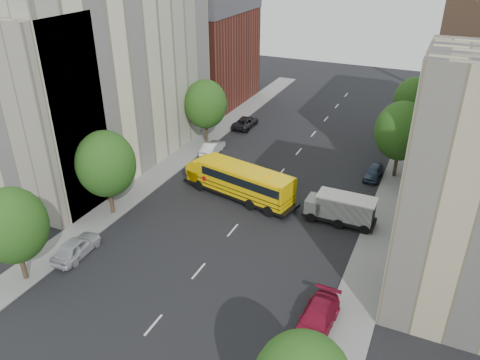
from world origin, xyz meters
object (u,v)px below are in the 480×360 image
Objects in this scene: parked_car_0 at (76,247)px; street_tree_2 at (206,104)px; street_tree_0 at (12,226)px; parked_car_2 at (245,122)px; safari_truck at (341,209)px; parked_car_3 at (317,319)px; street_tree_1 at (106,164)px; street_tree_5 at (414,100)px; street_tree_4 at (401,131)px; parked_car_5 at (398,128)px; parked_car_4 at (374,172)px; school_bus at (238,180)px; parked_car_1 at (212,148)px.

street_tree_2 is at bearing -90.83° from parked_car_0.
street_tree_0 reaches higher than parked_car_0.
parked_car_2 is (2.20, 6.56, -4.15)m from street_tree_2.
safari_truck is at bearing -30.15° from street_tree_2.
parked_car_3 is (1.66, -12.91, -0.66)m from safari_truck.
street_tree_2 reaches higher than parked_car_2.
safari_truck is at bearing 20.28° from street_tree_1.
street_tree_1 reaches higher than street_tree_5.
street_tree_1 is 1.54× the size of parked_car_3.
street_tree_4 is at bearing 160.32° from parked_car_2.
parked_car_5 is at bearing 92.09° from parked_car_3.
parked_car_5 is at bearing 89.84° from parked_car_4.
parked_car_5 is at bearing 75.33° from school_bus.
school_bus reaches higher than parked_car_5.
street_tree_1 reaches higher than safari_truck.
parked_car_0 is 41.21m from parked_car_5.
street_tree_1 reaches higher than parked_car_3.
parked_car_0 is (1.41, 3.81, -3.87)m from street_tree_0.
street_tree_5 is at bearing 82.79° from safari_truck.
safari_truck is at bearing -94.49° from parked_car_4.
street_tree_1 is 2.03× the size of parked_car_4.
school_bus reaches higher than parked_car_3.
parked_car_3 is at bearing 119.77° from parked_car_2.
street_tree_4 is 2.08× the size of parked_car_4.
street_tree_1 is at bearing -90.00° from street_tree_2.
parked_car_0 is at bearing -119.64° from street_tree_5.
street_tree_1 reaches higher than street_tree_0.
parked_car_5 is (0.00, 36.18, 0.03)m from parked_car_3.
parked_car_5 reaches higher than parked_car_4.
parked_car_5 is at bearing 55.77° from street_tree_1.
parked_car_2 is 19.27m from parked_car_5.
parked_car_1 is at bearing -173.40° from parked_car_4.
street_tree_4 is at bearing 74.82° from safari_truck.
street_tree_5 is 1.21× the size of safari_truck.
parked_car_4 is (17.87, -7.75, -0.01)m from parked_car_2.
street_tree_2 is 25.06m from street_tree_5.
street_tree_4 reaches higher than street_tree_5.
street_tree_4 reaches higher than parked_car_3.
parked_car_2 is at bearing -94.44° from parked_car_1.
parked_car_4 is 0.83× the size of parked_car_5.
parked_car_5 is at bearing 86.29° from safari_truck.
parked_car_1 is at bearing 143.13° from school_bus.
street_tree_5 is at bearing 61.19° from street_tree_0.
street_tree_4 is 1.89× the size of parked_car_1.
street_tree_0 is 25.79m from parked_car_1.
street_tree_0 is at bearing -166.68° from parked_car_3.
parked_car_3 is at bearing -82.29° from safari_truck.
street_tree_2 is 0.95× the size of street_tree_4.
parked_car_1 is at bearing -143.70° from street_tree_5.
street_tree_1 is 0.98× the size of street_tree_4.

